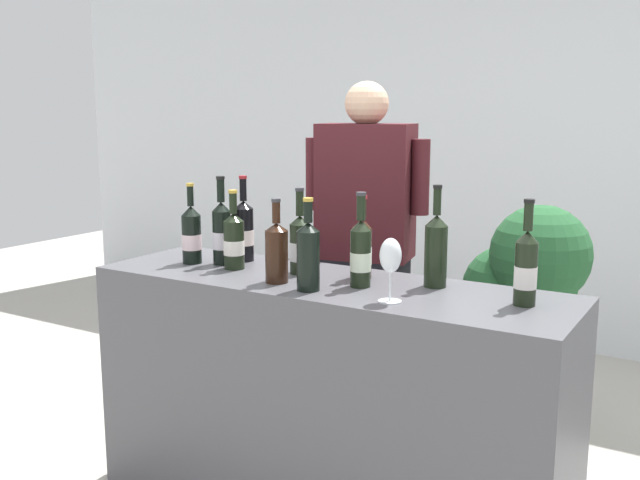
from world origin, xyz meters
TOP-DOWN VIEW (x-y plane):
  - wall_back at (0.00, 2.60)m, footprint 8.00×0.10m
  - counter at (0.00, 0.00)m, footprint 1.81×0.54m
  - wine_bottle_0 at (-0.63, -0.01)m, footprint 0.08×0.08m
  - wine_bottle_1 at (0.02, -0.15)m, footprint 0.08×0.08m
  - wine_bottle_2 at (0.15, -0.01)m, footprint 0.07×0.07m
  - wine_bottle_3 at (-0.51, 0.04)m, footprint 0.08×0.08m
  - wine_bottle_4 at (-0.47, 0.14)m, footprint 0.08×0.08m
  - wine_bottle_5 at (-0.15, 0.06)m, footprint 0.08×0.08m
  - wine_bottle_6 at (-0.41, -0.01)m, footprint 0.08×0.08m
  - wine_bottle_7 at (0.09, 0.11)m, footprint 0.07×0.07m
  - wine_bottle_8 at (0.38, 0.13)m, footprint 0.08×0.08m
  - wine_bottle_9 at (0.72, 0.04)m, footprint 0.07×0.07m
  - wine_bottle_10 at (-0.14, -0.11)m, footprint 0.08×0.08m
  - wine_glass at (0.33, -0.14)m, footprint 0.08×0.08m
  - person_server at (-0.17, 0.65)m, footprint 0.56×0.31m
  - potted_shrub at (0.48, 0.91)m, footprint 0.58×0.49m

SIDE VIEW (x-z plane):
  - counter at x=0.00m, z-range 0.00..0.95m
  - potted_shrub at x=0.48m, z-range 0.14..1.31m
  - person_server at x=-0.17m, z-range -0.02..1.67m
  - wine_bottle_6 at x=-0.41m, z-range 0.91..1.22m
  - wine_bottle_5 at x=-0.15m, z-range 0.90..1.23m
  - wine_bottle_7 at x=0.09m, z-range 0.91..1.22m
  - wine_bottle_10 at x=-0.14m, z-range 0.91..1.22m
  - wine_bottle_0 at x=-0.63m, z-range 0.90..1.23m
  - wine_bottle_2 at x=0.15m, z-range 0.90..1.24m
  - wine_bottle_9 at x=0.72m, z-range 0.90..1.25m
  - wine_bottle_4 at x=-0.47m, z-range 0.90..1.25m
  - wine_bottle_1 at x=0.02m, z-range 0.92..1.24m
  - wine_bottle_3 at x=-0.51m, z-range 0.90..1.26m
  - wine_bottle_8 at x=0.38m, z-range 0.91..1.27m
  - wine_glass at x=0.33m, z-range 0.99..1.20m
  - wall_back at x=0.00m, z-range 0.00..2.80m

